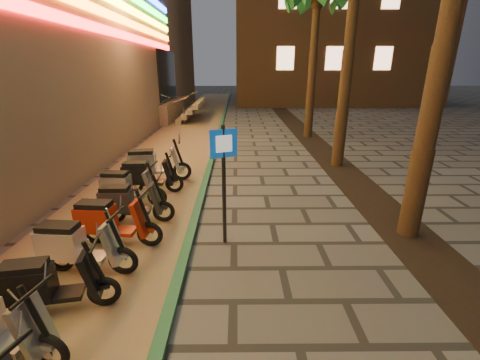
{
  "coord_description": "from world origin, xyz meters",
  "views": [
    {
      "loc": [
        0.07,
        -3.89,
        3.28
      ],
      "look_at": [
        0.12,
        2.04,
        1.2
      ],
      "focal_mm": 24.0,
      "sensor_mm": 36.0,
      "label": 1
    }
  ],
  "objects_px": {
    "scooter_6": "(76,246)",
    "scooter_7": "(109,221)",
    "scooter_10": "(145,176)",
    "scooter_11": "(152,164)",
    "scooter_8": "(128,202)",
    "scooter_9": "(126,187)",
    "pedestrian_sign": "(224,170)",
    "scooter_5": "(46,284)"
  },
  "relations": [
    {
      "from": "scooter_7",
      "to": "scooter_8",
      "type": "distance_m",
      "value": 0.95
    },
    {
      "from": "scooter_6",
      "to": "scooter_7",
      "type": "bearing_deg",
      "value": 81.9
    },
    {
      "from": "scooter_7",
      "to": "scooter_11",
      "type": "relative_size",
      "value": 0.89
    },
    {
      "from": "scooter_7",
      "to": "scooter_10",
      "type": "relative_size",
      "value": 1.02
    },
    {
      "from": "scooter_6",
      "to": "scooter_9",
      "type": "xyz_separation_m",
      "value": [
        -0.09,
        2.79,
        -0.01
      ]
    },
    {
      "from": "scooter_6",
      "to": "scooter_7",
      "type": "distance_m",
      "value": 0.92
    },
    {
      "from": "pedestrian_sign",
      "to": "scooter_7",
      "type": "distance_m",
      "value": 2.43
    },
    {
      "from": "scooter_5",
      "to": "scooter_8",
      "type": "bearing_deg",
      "value": 75.27
    },
    {
      "from": "scooter_6",
      "to": "scooter_11",
      "type": "relative_size",
      "value": 0.89
    },
    {
      "from": "scooter_6",
      "to": "scooter_9",
      "type": "relative_size",
      "value": 1.02
    },
    {
      "from": "pedestrian_sign",
      "to": "scooter_6",
      "type": "relative_size",
      "value": 1.42
    },
    {
      "from": "scooter_8",
      "to": "scooter_11",
      "type": "height_order",
      "value": "scooter_11"
    },
    {
      "from": "scooter_11",
      "to": "scooter_9",
      "type": "bearing_deg",
      "value": -104.89
    },
    {
      "from": "scooter_11",
      "to": "scooter_5",
      "type": "bearing_deg",
      "value": -99.2
    },
    {
      "from": "scooter_6",
      "to": "pedestrian_sign",
      "type": "bearing_deg",
      "value": 26.53
    },
    {
      "from": "scooter_8",
      "to": "scooter_10",
      "type": "xyz_separation_m",
      "value": [
        -0.11,
        1.81,
        0.01
      ]
    },
    {
      "from": "scooter_7",
      "to": "scooter_9",
      "type": "height_order",
      "value": "scooter_7"
    },
    {
      "from": "scooter_5",
      "to": "scooter_7",
      "type": "relative_size",
      "value": 0.93
    },
    {
      "from": "scooter_6",
      "to": "scooter_7",
      "type": "height_order",
      "value": "scooter_7"
    },
    {
      "from": "scooter_6",
      "to": "scooter_10",
      "type": "relative_size",
      "value": 1.01
    },
    {
      "from": "scooter_8",
      "to": "pedestrian_sign",
      "type": "bearing_deg",
      "value": -24.49
    },
    {
      "from": "scooter_5",
      "to": "scooter_10",
      "type": "bearing_deg",
      "value": 78.42
    },
    {
      "from": "scooter_9",
      "to": "scooter_10",
      "type": "height_order",
      "value": "scooter_10"
    },
    {
      "from": "scooter_10",
      "to": "scooter_11",
      "type": "relative_size",
      "value": 0.88
    },
    {
      "from": "pedestrian_sign",
      "to": "scooter_7",
      "type": "xyz_separation_m",
      "value": [
        -2.22,
        -0.07,
        -1.0
      ]
    },
    {
      "from": "scooter_6",
      "to": "scooter_10",
      "type": "distance_m",
      "value": 3.66
    },
    {
      "from": "scooter_8",
      "to": "scooter_9",
      "type": "xyz_separation_m",
      "value": [
        -0.35,
        0.95,
        0.0
      ]
    },
    {
      "from": "scooter_6",
      "to": "scooter_11",
      "type": "distance_m",
      "value": 4.57
    },
    {
      "from": "scooter_6",
      "to": "scooter_10",
      "type": "xyz_separation_m",
      "value": [
        0.16,
        3.66,
        -0.0
      ]
    },
    {
      "from": "scooter_7",
      "to": "scooter_11",
      "type": "xyz_separation_m",
      "value": [
        -0.09,
        3.66,
        0.06
      ]
    },
    {
      "from": "scooter_6",
      "to": "scooter_8",
      "type": "xyz_separation_m",
      "value": [
        0.26,
        1.84,
        -0.01
      ]
    },
    {
      "from": "scooter_6",
      "to": "scooter_7",
      "type": "relative_size",
      "value": 0.99
    },
    {
      "from": "scooter_7",
      "to": "scooter_9",
      "type": "bearing_deg",
      "value": 104.07
    },
    {
      "from": "scooter_11",
      "to": "scooter_6",
      "type": "bearing_deg",
      "value": -99.84
    },
    {
      "from": "scooter_11",
      "to": "scooter_10",
      "type": "bearing_deg",
      "value": -95.74
    },
    {
      "from": "scooter_9",
      "to": "scooter_10",
      "type": "xyz_separation_m",
      "value": [
        0.24,
        0.87,
        0.0
      ]
    },
    {
      "from": "scooter_8",
      "to": "scooter_6",
      "type": "bearing_deg",
      "value": -100.48
    },
    {
      "from": "pedestrian_sign",
      "to": "scooter_9",
      "type": "bearing_deg",
      "value": 121.92
    },
    {
      "from": "scooter_6",
      "to": "scooter_11",
      "type": "xyz_separation_m",
      "value": [
        0.11,
        4.56,
        0.06
      ]
    },
    {
      "from": "scooter_5",
      "to": "scooter_7",
      "type": "bearing_deg",
      "value": 74.66
    },
    {
      "from": "scooter_5",
      "to": "scooter_10",
      "type": "relative_size",
      "value": 0.94
    },
    {
      "from": "scooter_6",
      "to": "scooter_10",
      "type": "height_order",
      "value": "scooter_6"
    }
  ]
}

